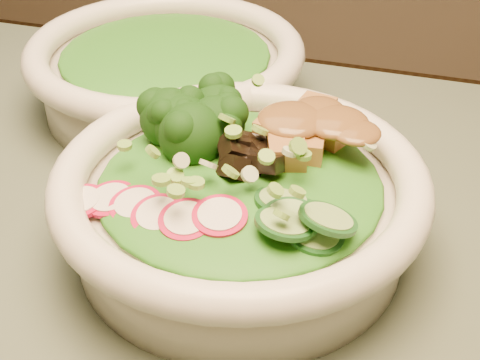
# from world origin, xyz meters

# --- Properties ---
(salad_bowl) EXTENTS (0.26, 0.26, 0.07)m
(salad_bowl) POSITION_xyz_m (-0.06, 0.08, 0.79)
(salad_bowl) COLOR white
(salad_bowl) RESTS_ON dining_table
(side_bowl) EXTENTS (0.27, 0.27, 0.07)m
(side_bowl) POSITION_xyz_m (-0.19, 0.26, 0.79)
(side_bowl) COLOR white
(side_bowl) RESTS_ON dining_table
(lettuce_bed) EXTENTS (0.20, 0.20, 0.02)m
(lettuce_bed) POSITION_xyz_m (-0.06, 0.08, 0.81)
(lettuce_bed) COLOR #1B6515
(lettuce_bed) RESTS_ON salad_bowl
(side_lettuce) EXTENTS (0.18, 0.18, 0.02)m
(side_lettuce) POSITION_xyz_m (-0.19, 0.26, 0.81)
(side_lettuce) COLOR #1B6515
(side_lettuce) RESTS_ON side_bowl
(broccoli_florets) EXTENTS (0.10, 0.09, 0.04)m
(broccoli_florets) POSITION_xyz_m (-0.11, 0.12, 0.82)
(broccoli_florets) COLOR black
(broccoli_florets) RESTS_ON salad_bowl
(radish_slices) EXTENTS (0.11, 0.07, 0.02)m
(radish_slices) POSITION_xyz_m (-0.09, 0.03, 0.81)
(radish_slices) COLOR #B40D38
(radish_slices) RESTS_ON salad_bowl
(cucumber_slices) EXTENTS (0.09, 0.09, 0.04)m
(cucumber_slices) POSITION_xyz_m (-0.01, 0.04, 0.82)
(cucumber_slices) COLOR #A3CA70
(cucumber_slices) RESTS_ON salad_bowl
(mushroom_heap) EXTENTS (0.09, 0.09, 0.04)m
(mushroom_heap) POSITION_xyz_m (-0.05, 0.09, 0.82)
(mushroom_heap) COLOR black
(mushroom_heap) RESTS_ON salad_bowl
(tofu_cubes) EXTENTS (0.10, 0.08, 0.04)m
(tofu_cubes) POSITION_xyz_m (-0.02, 0.13, 0.82)
(tofu_cubes) COLOR #A46836
(tofu_cubes) RESTS_ON salad_bowl
(peanut_sauce) EXTENTS (0.07, 0.05, 0.02)m
(peanut_sauce) POSITION_xyz_m (-0.02, 0.13, 0.83)
(peanut_sauce) COLOR brown
(peanut_sauce) RESTS_ON tofu_cubes
(scallion_garnish) EXTENTS (0.19, 0.19, 0.02)m
(scallion_garnish) POSITION_xyz_m (-0.06, 0.08, 0.83)
(scallion_garnish) COLOR #6DA139
(scallion_garnish) RESTS_ON salad_bowl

